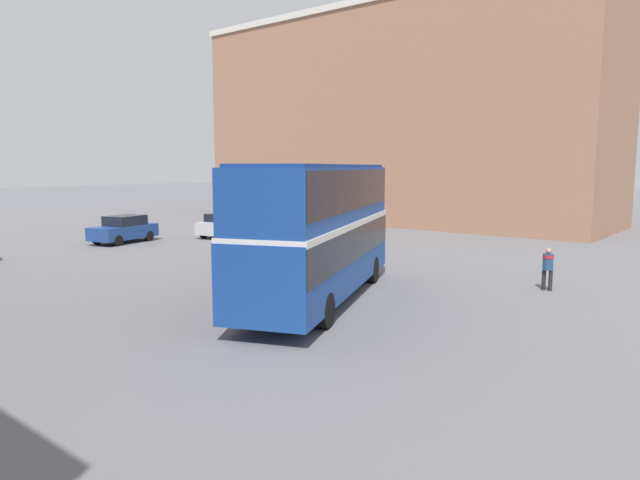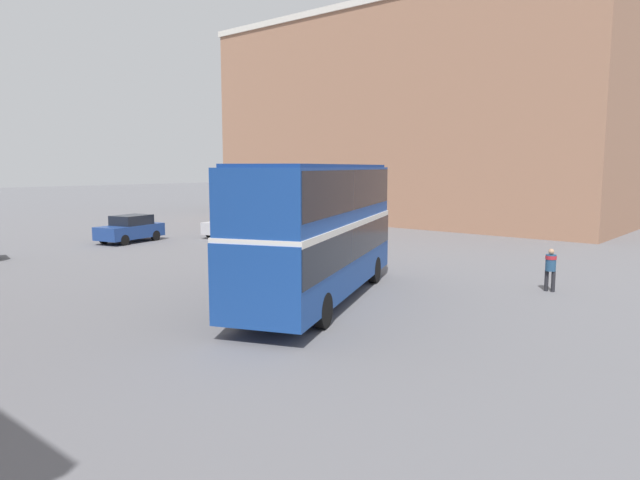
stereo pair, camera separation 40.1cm
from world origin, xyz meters
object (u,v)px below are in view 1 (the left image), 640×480
double_decker_bus (320,223)px  parked_car_kerb_near (124,229)px  parked_car_kerb_far (225,225)px  pedestrian_foreground (548,265)px

double_decker_bus → parked_car_kerb_near: (4.08, 18.65, -1.84)m
parked_car_kerb_far → pedestrian_foreground: bearing=-111.5°
pedestrian_foreground → parked_car_kerb_near: size_ratio=0.36×
pedestrian_foreground → parked_car_kerb_far: bearing=-102.0°
double_decker_bus → pedestrian_foreground: double_decker_bus is taller
parked_car_kerb_near → parked_car_kerb_far: 6.38m
double_decker_bus → parked_car_kerb_near: 19.18m
parked_car_kerb_near → parked_car_kerb_far: (5.88, -2.47, -0.03)m
pedestrian_foreground → double_decker_bus: bearing=-43.3°
double_decker_bus → parked_car_kerb_far: bearing=35.8°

